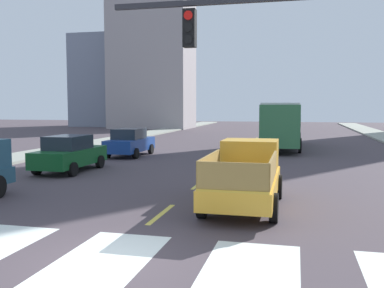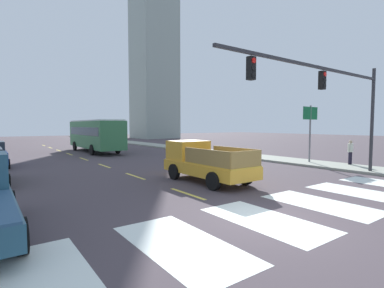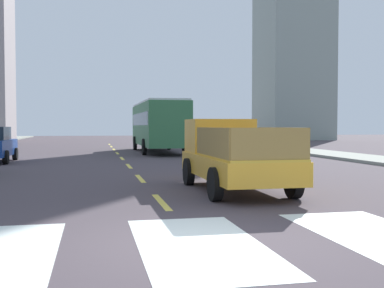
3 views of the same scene
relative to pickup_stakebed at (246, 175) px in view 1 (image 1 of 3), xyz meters
The scene contains 18 objects.
ground_plane 6.33m from the pickup_stakebed, 110.83° to the right, with size 160.00×160.00×0.00m, color #473C43.
sidewalk_left 18.98m from the pickup_stakebed, 140.15° to the left, with size 2.96×110.00×0.15m, color gray.
crosswalk_stripe_3 6.33m from the pickup_stakebed, 110.83° to the right, with size 1.84×3.89×0.01m, color silver.
crosswalk_stripe_4 5.97m from the pickup_stakebed, 82.86° to the right, with size 1.84×3.89×0.01m, color silver.
lane_dash_0 3.04m from the pickup_stakebed, 140.27° to the right, with size 0.16×2.40×0.01m, color #DCC349.
lane_dash_1 3.97m from the pickup_stakebed, 125.24° to the left, with size 0.16×2.40×0.01m, color #DCC349.
lane_dash_2 8.50m from the pickup_stakebed, 105.27° to the left, with size 0.16×2.40×0.01m, color #DCC349.
lane_dash_3 13.37m from the pickup_stakebed, 99.60° to the left, with size 0.16×2.40×0.01m, color #DCC349.
lane_dash_4 18.31m from the pickup_stakebed, 96.99° to the left, with size 0.16×2.40×0.01m, color #DCC349.
lane_dash_5 23.28m from the pickup_stakebed, 95.49° to the left, with size 0.16×2.40×0.01m, color #DCC349.
lane_dash_6 28.25m from the pickup_stakebed, 94.52° to the left, with size 0.16×2.40×0.01m, color #DCC349.
lane_dash_7 33.24m from the pickup_stakebed, 93.84° to the left, with size 0.16×2.40×0.01m, color #DCC349.
pickup_stakebed is the anchor object (origin of this frame).
city_bus 18.88m from the pickup_stakebed, 88.42° to the left, with size 2.72×10.80×3.32m.
sedan_mid 14.49m from the pickup_stakebed, 126.33° to the left, with size 2.02×4.40×1.72m.
sedan_far 10.26m from the pickup_stakebed, 151.02° to the left, with size 2.02×4.40×1.72m.
block_mid_left 49.29m from the pickup_stakebed, 112.27° to the left, with size 10.96×7.50×20.15m, color #9D9394.
block_mid_right 56.69m from the pickup_stakebed, 119.14° to the left, with size 9.43×7.08×13.98m, color gray.
Camera 1 is at (3.75, -7.69, 3.11)m, focal length 40.43 mm.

